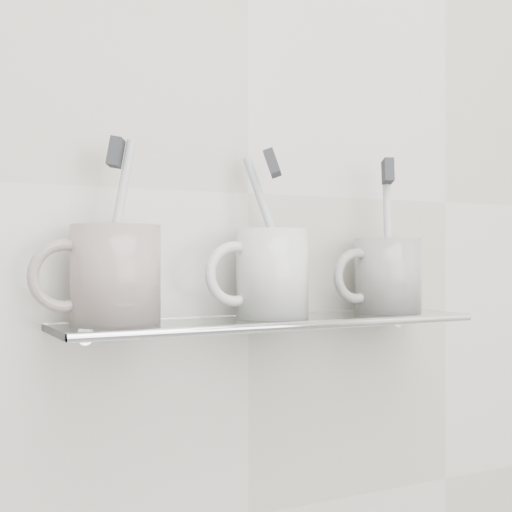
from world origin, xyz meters
TOP-DOWN VIEW (x-y plane):
  - wall_back at (0.00, 1.10)m, footprint 2.50×0.00m
  - shelf_glass at (0.00, 1.04)m, footprint 0.50×0.12m
  - shelf_rail at (0.00, 0.98)m, footprint 0.50×0.01m
  - bracket_left at (-0.21, 1.09)m, footprint 0.02×0.03m
  - bracket_right at (0.21, 1.09)m, footprint 0.02×0.03m
  - mug_left at (-0.18, 1.04)m, footprint 0.10×0.10m
  - mug_left_handle at (-0.24, 1.04)m, footprint 0.07×0.01m
  - toothbrush_left at (-0.18, 1.04)m, footprint 0.05×0.02m
  - bristles_left at (-0.18, 1.04)m, footprint 0.03×0.03m
  - mug_center at (0.00, 1.04)m, footprint 0.09×0.09m
  - mug_center_handle at (-0.05, 1.04)m, footprint 0.07×0.01m
  - toothbrush_center at (0.00, 1.04)m, footprint 0.05×0.07m
  - bristles_center at (0.00, 1.04)m, footprint 0.03×0.03m
  - mug_right at (0.17, 1.04)m, footprint 0.10×0.10m
  - mug_right_handle at (0.12, 1.04)m, footprint 0.07×0.01m
  - toothbrush_right at (0.17, 1.04)m, footprint 0.03×0.04m
  - bristles_right at (0.17, 1.04)m, footprint 0.02×0.03m
  - chrome_cap at (0.20, 1.04)m, footprint 0.04×0.04m

SIDE VIEW (x-z plane):
  - bracket_left at x=-0.21m, z-range 1.08..1.09m
  - bracket_right at x=0.21m, z-range 1.08..1.09m
  - shelf_glass at x=0.00m, z-range 1.09..1.10m
  - shelf_rail at x=0.00m, z-range 1.09..1.10m
  - chrome_cap at x=0.20m, z-range 1.10..1.12m
  - mug_right at x=0.17m, z-range 1.10..1.20m
  - mug_right_handle at x=0.12m, z-range 1.11..1.18m
  - mug_center at x=0.00m, z-range 1.10..1.20m
  - mug_center_handle at x=-0.05m, z-range 1.11..1.19m
  - mug_left at x=-0.18m, z-range 1.10..1.20m
  - mug_left_handle at x=-0.24m, z-range 1.11..1.19m
  - toothbrush_left at x=-0.18m, z-range 1.11..1.30m
  - toothbrush_center at x=0.00m, z-range 1.11..1.29m
  - toothbrush_right at x=0.17m, z-range 1.11..1.30m
  - wall_back at x=0.00m, z-range 0.00..2.50m
  - bristles_left at x=-0.18m, z-range 1.26..1.30m
  - bristles_center at x=0.00m, z-range 1.26..1.30m
  - bristles_right at x=0.17m, z-range 1.26..1.30m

